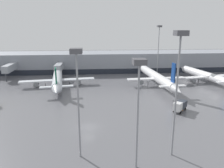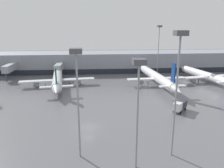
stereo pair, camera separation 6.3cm
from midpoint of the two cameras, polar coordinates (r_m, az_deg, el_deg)
ground_plane at (r=48.36m, az=-6.27°, el=-11.19°), size 320.00×320.00×0.00m
terminal_building at (r=106.68m, az=-5.62°, el=5.79°), size 160.00×27.06×9.00m
parked_jet_0 at (r=81.54m, az=11.54°, el=1.79°), size 21.74×39.92×10.58m
parked_jet_1 at (r=81.65m, az=-14.08°, el=1.36°), size 26.78×37.73×9.07m
parked_jet_3 at (r=91.88m, az=23.20°, el=2.04°), size 21.21×33.82×8.78m
service_truck_2 at (r=58.61m, az=17.31°, el=-5.34°), size 4.90×5.10×2.74m
traffic_cone_3 at (r=59.98m, az=17.89°, el=-6.25°), size 0.44×0.44×0.61m
apron_light_mast_0 at (r=33.50m, az=-9.17°, el=2.76°), size 1.80×1.80×18.02m
apron_light_mast_2 at (r=30.67m, az=6.94°, el=0.20°), size 1.80×1.80×16.88m
apron_light_mast_3 at (r=96.19m, az=12.14°, el=11.83°), size 1.80×1.80×21.56m
apron_light_mast_6 at (r=34.70m, az=17.01°, el=5.66°), size 1.80×1.80×20.59m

